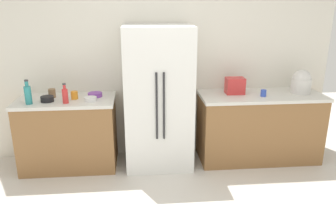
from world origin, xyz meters
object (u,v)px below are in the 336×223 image
Objects in this scene: cup_c at (263,93)px; bowl_b at (95,95)px; bottle_b at (65,95)px; bowl_a at (90,99)px; refrigerator at (158,98)px; cup_a at (52,93)px; cup_b at (74,95)px; rice_cooker at (301,82)px; bottle_a at (28,94)px; bowl_c at (47,99)px; toaster at (235,86)px.

bowl_b is at bearing 175.00° from cup_c.
bowl_a is at bearing 12.49° from bottle_b.
bottle_b is (-1.10, -0.15, 0.11)m from refrigerator.
cup_a reaches higher than bowl_a.
bowl_a is at bearing -22.78° from cup_a.
cup_b is (0.07, 0.17, -0.05)m from bottle_b.
bottle_b is 1.34× the size of bowl_b.
rice_cooker is 2.68m from bowl_a.
bottle_a is (-3.38, -0.20, -0.02)m from rice_cooker.
bottle_b is 0.25m from bowl_c.
bottle_b is 1.56× the size of bowl_c.
bowl_b is (-0.79, 0.11, 0.04)m from refrigerator.
toaster is 0.87m from rice_cooker.
bottle_a is 0.34m from cup_a.
bottle_b is 2.47× the size of cup_b.
rice_cooker reaches higher than cup_b.
toaster is 2.02m from cup_b.
bottle_a is 2.98× the size of cup_b.
cup_a reaches higher than cup_b.
cup_b is at bearing 66.73° from bottle_b.
toaster is 2.43× the size of cup_b.
bowl_c is at bearing -162.10° from bowl_b.
rice_cooker is at bearing 3.88° from bottle_b.
rice_cooker is 2.05× the size of bowl_a.
rice_cooker is (0.86, -0.04, 0.04)m from toaster.
bottle_b is at bearing -167.51° from bowl_a.
bottle_b is at bearing -139.98° from bowl_b.
bottle_b reaches higher than cup_b.
bottle_a reaches higher than cup_c.
refrigerator reaches higher than bottle_a.
rice_cooker is at bearing 3.31° from bottle_a.
cup_a reaches higher than bowl_b.
cup_a is at bearing 179.32° from toaster.
bottle_a is 1.88× the size of bowl_c.
refrigerator is 18.36× the size of cup_b.
cup_c is 2.14m from bowl_a.
cup_b is at bearing -177.98° from toaster.
bottle_a is at bearing -156.92° from bowl_c.
cup_a is at bearing 175.81° from cup_c.
cup_b is 0.32m from bowl_c.
bottle_b is 0.35m from cup_a.
refrigerator is at bearing 7.85° from bottle_b.
refrigerator is at bearing -174.81° from toaster.
toaster is 1.78m from bowl_b.
cup_c is (2.34, -0.09, -0.01)m from cup_b.
toaster is 1.53× the size of bowl_c.
cup_c is 2.11m from bowl_b.
bottle_b is 1.60× the size of bowl_a.
refrigerator is 21.15× the size of cup_c.
cup_c is at bearing -4.19° from cup_a.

